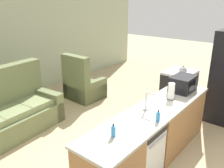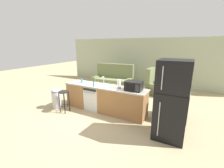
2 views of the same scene
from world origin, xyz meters
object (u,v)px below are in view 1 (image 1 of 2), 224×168
at_px(couch, 6,114).
at_px(dishwasher, 138,149).
at_px(microwave, 183,84).
at_px(kettle, 183,70).
at_px(armchair, 82,86).
at_px(paper_towel_roll, 171,91).
at_px(dish_soap_bottle, 113,131).
at_px(soap_bottle, 158,117).
at_px(stove_range, 179,89).

bearing_deg(couch, dishwasher, -76.48).
xyz_separation_m(microwave, kettle, (0.99, 0.42, -0.05)).
distance_m(microwave, armchair, 2.78).
height_order(microwave, paper_towel_roll, paper_towel_roll).
height_order(dishwasher, kettle, kettle).
distance_m(dish_soap_bottle, kettle, 3.02).
bearing_deg(dishwasher, couch, 103.52).
distance_m(soap_bottle, kettle, 2.40).
bearing_deg(paper_towel_roll, dish_soap_bottle, 178.98).
xyz_separation_m(kettle, armchair, (-0.97, 2.27, -0.64)).
distance_m(paper_towel_roll, soap_bottle, 0.86).
bearing_deg(stove_range, dish_soap_bottle, -170.55).
height_order(dish_soap_bottle, kettle, kettle).
bearing_deg(soap_bottle, dish_soap_bottle, 160.72).
height_order(dish_soap_bottle, armchair, armchair).
bearing_deg(armchair, couch, -178.35).
bearing_deg(armchair, soap_bottle, -114.85).
height_order(paper_towel_roll, kettle, paper_towel_roll).
bearing_deg(dishwasher, armchair, 61.39).
bearing_deg(couch, microwave, -51.72).
distance_m(microwave, kettle, 1.08).
relative_size(soap_bottle, armchair, 0.15).
relative_size(paper_towel_roll, dish_soap_bottle, 1.60).
xyz_separation_m(dishwasher, paper_towel_roll, (0.95, -0.00, 0.62)).
relative_size(dishwasher, stove_range, 0.93).
height_order(dish_soap_bottle, couch, couch).
relative_size(dishwasher, kettle, 4.10).
height_order(stove_range, soap_bottle, soap_bottle).
bearing_deg(microwave, dish_soap_bottle, 179.33).
relative_size(stove_range, soap_bottle, 5.11).
distance_m(soap_bottle, armchair, 3.27).
bearing_deg(armchair, kettle, -66.93).
relative_size(microwave, armchair, 0.42).
relative_size(stove_range, dish_soap_bottle, 5.11).
bearing_deg(microwave, kettle, 23.19).
bearing_deg(stove_range, soap_bottle, -162.85).
bearing_deg(paper_towel_roll, microwave, 0.39).
distance_m(stove_range, paper_towel_roll, 1.83).
relative_size(dish_soap_bottle, kettle, 0.86).
xyz_separation_m(microwave, paper_towel_roll, (-0.49, -0.00, -0.00)).
height_order(stove_range, microwave, microwave).
bearing_deg(dish_soap_bottle, dishwasher, -2.27).
bearing_deg(dishwasher, dish_soap_bottle, 177.73).
bearing_deg(dishwasher, soap_bottle, -60.80).
bearing_deg(dishwasher, microwave, -0.05).
bearing_deg(couch, soap_bottle, -75.17).
height_order(microwave, armchair, armchair).
xyz_separation_m(paper_towel_roll, armchair, (0.52, 2.70, -0.69)).
bearing_deg(paper_towel_roll, couch, 121.01).
relative_size(paper_towel_roll, armchair, 0.24).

